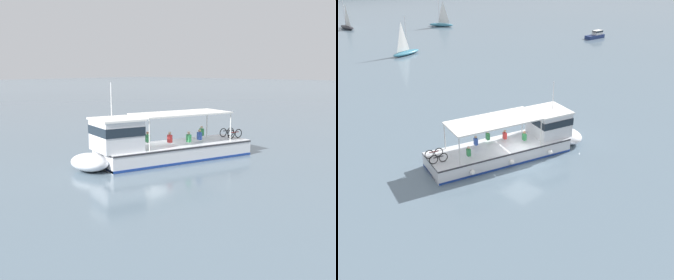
# 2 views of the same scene
# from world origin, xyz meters

# --- Properties ---
(ground_plane) EXTENTS (400.00, 400.00, 0.00)m
(ground_plane) POSITION_xyz_m (0.00, 0.00, 0.00)
(ground_plane) COLOR slate
(ferry_main) EXTENTS (13.05, 6.71, 5.32)m
(ferry_main) POSITION_xyz_m (0.90, 1.29, 1.02)
(ferry_main) COLOR silver
(ferry_main) RESTS_ON ground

